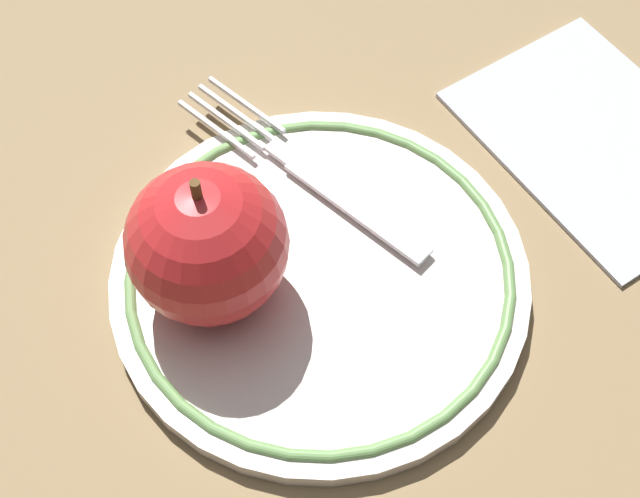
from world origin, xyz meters
name	(u,v)px	position (x,y,z in m)	size (l,w,h in m)	color
ground_plane	(321,325)	(0.00, 0.00, 0.00)	(2.00, 2.00, 0.00)	olive
plate	(320,276)	(-0.02, 0.02, 0.01)	(0.21, 0.21, 0.01)	silver
apple_red_whole	(207,244)	(-0.05, -0.02, 0.05)	(0.08, 0.08, 0.09)	red
fork	(310,174)	(-0.06, 0.06, 0.02)	(0.17, 0.03, 0.00)	silver
napkin_folded	(599,138)	(0.04, 0.19, 0.00)	(0.16, 0.11, 0.01)	#B4BBCD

